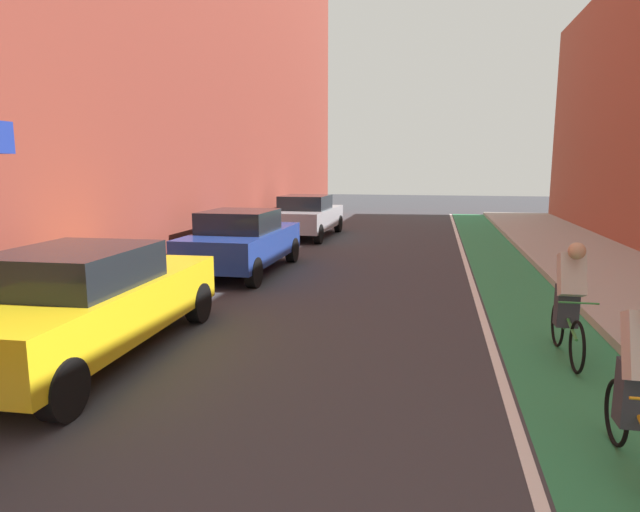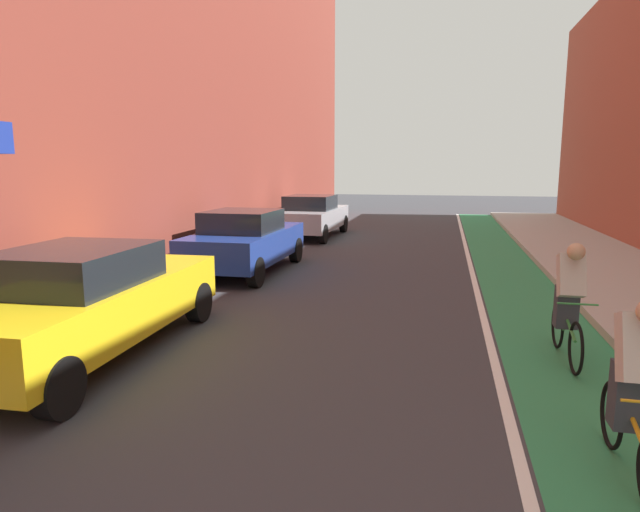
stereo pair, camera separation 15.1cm
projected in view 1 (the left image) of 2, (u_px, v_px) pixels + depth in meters
ground_plane at (354, 296)px, 10.84m from camera, size 77.55×77.55×0.00m
bike_lane_paint at (513, 283)px, 12.10m from camera, size 1.60×35.25×0.00m
lane_divider_stripe at (471, 281)px, 12.29m from camera, size 0.12×35.25×0.00m
sidewalk_right at (632, 285)px, 11.60m from camera, size 3.27×35.25×0.14m
parked_sedan_yellow_cab at (86, 301)px, 7.28m from camera, size 2.03×4.76×1.53m
parked_sedan_blue at (242, 241)px, 13.17m from camera, size 1.86×4.30×1.53m
parked_sedan_silver at (307, 216)px, 19.78m from camera, size 1.97×4.52×1.53m
cyclist_trailing at (569, 297)px, 7.24m from camera, size 0.48×1.72×1.62m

